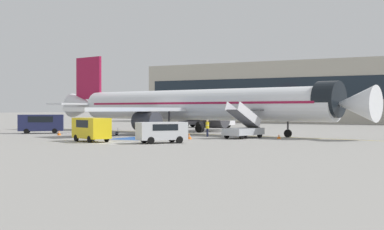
% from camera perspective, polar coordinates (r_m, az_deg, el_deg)
% --- Properties ---
extents(ground_plane, '(600.00, 600.00, 0.00)m').
position_cam_1_polar(ground_plane, '(64.66, 0.41, -2.06)').
color(ground_plane, gray).
extents(apron_leadline_yellow, '(78.96, 16.00, 0.01)m').
position_cam_1_polar(apron_leadline_yellow, '(65.56, 0.39, -2.02)').
color(apron_leadline_yellow, gold).
rests_on(apron_leadline_yellow, ground_plane).
extents(apron_stand_patch_blue, '(5.45, 8.84, 0.01)m').
position_cam_1_polar(apron_stand_patch_blue, '(56.68, -4.44, -2.44)').
color(apron_stand_patch_blue, '#2856A8').
rests_on(apron_stand_patch_blue, ground_plane).
extents(apron_walkway_bar_0, '(0.44, 3.60, 0.01)m').
position_cam_1_polar(apron_walkway_bar_0, '(51.93, -12.93, -2.74)').
color(apron_walkway_bar_0, silver).
rests_on(apron_walkway_bar_0, ground_plane).
extents(apron_walkway_bar_1, '(0.44, 3.60, 0.01)m').
position_cam_1_polar(apron_walkway_bar_1, '(51.15, -11.92, -2.79)').
color(apron_walkway_bar_1, silver).
rests_on(apron_walkway_bar_1, ground_plane).
extents(apron_walkway_bar_2, '(0.44, 3.60, 0.01)m').
position_cam_1_polar(apron_walkway_bar_2, '(50.39, -10.87, -2.84)').
color(apron_walkway_bar_2, silver).
rests_on(apron_walkway_bar_2, ground_plane).
extents(apron_walkway_bar_3, '(0.44, 3.60, 0.01)m').
position_cam_1_polar(apron_walkway_bar_3, '(49.65, -9.79, -2.89)').
color(apron_walkway_bar_3, silver).
rests_on(apron_walkway_bar_3, ground_plane).
extents(apron_walkway_bar_4, '(0.44, 3.60, 0.01)m').
position_cam_1_polar(apron_walkway_bar_4, '(48.92, -8.68, -2.94)').
color(apron_walkway_bar_4, silver).
rests_on(apron_walkway_bar_4, ground_plane).
extents(apron_walkway_bar_5, '(0.44, 3.60, 0.01)m').
position_cam_1_polar(apron_walkway_bar_5, '(48.22, -7.54, -2.99)').
color(apron_walkway_bar_5, silver).
rests_on(apron_walkway_bar_5, ground_plane).
extents(airliner, '(46.02, 30.91, 10.62)m').
position_cam_1_polar(airliner, '(65.88, -0.03, 1.06)').
color(airliner, silver).
rests_on(airliner, ground_plane).
extents(boarding_stairs_forward, '(3.10, 5.51, 3.84)m').
position_cam_1_polar(boarding_stairs_forward, '(56.00, 5.53, -1.49)').
color(boarding_stairs_forward, '#ADB2BA').
rests_on(boarding_stairs_forward, ground_plane).
extents(fuel_tanker, '(9.19, 2.71, 3.23)m').
position_cam_1_polar(fuel_tanker, '(87.04, 1.54, -0.29)').
color(fuel_tanker, '#38383D').
rests_on(fuel_tanker, ground_plane).
extents(service_van_0, '(5.39, 4.89, 2.34)m').
position_cam_1_polar(service_van_0, '(69.25, -15.80, -0.75)').
color(service_van_0, '#1E234C').
rests_on(service_van_0, ground_plane).
extents(service_van_1, '(4.66, 3.41, 2.23)m').
position_cam_1_polar(service_van_1, '(50.73, -10.69, -1.32)').
color(service_van_1, yellow).
rests_on(service_van_1, ground_plane).
extents(service_van_2, '(4.17, 4.60, 1.88)m').
position_cam_1_polar(service_van_2, '(47.74, -3.26, -1.65)').
color(service_van_2, silver).
rests_on(service_van_2, ground_plane).
extents(baggage_cart, '(1.84, 2.78, 0.87)m').
position_cam_1_polar(baggage_cart, '(62.15, -9.13, -1.94)').
color(baggage_cart, gray).
rests_on(baggage_cart, ground_plane).
extents(ground_crew_0, '(0.25, 0.43, 1.87)m').
position_cam_1_polar(ground_crew_0, '(58.48, 1.66, -1.28)').
color(ground_crew_0, '#191E38').
rests_on(ground_crew_0, ground_plane).
extents(ground_crew_1, '(0.37, 0.48, 1.76)m').
position_cam_1_polar(ground_crew_1, '(71.02, -12.06, -1.01)').
color(ground_crew_1, black).
rests_on(ground_crew_1, ground_plane).
extents(ground_crew_2, '(0.49, 0.43, 1.70)m').
position_cam_1_polar(ground_crew_2, '(71.00, -10.30, -1.03)').
color(ground_crew_2, black).
rests_on(ground_crew_2, ground_plane).
extents(traffic_cone_0, '(0.53, 0.53, 0.59)m').
position_cam_1_polar(traffic_cone_0, '(54.01, -0.31, -2.28)').
color(traffic_cone_0, orange).
rests_on(traffic_cone_0, ground_plane).
extents(traffic_cone_1, '(0.50, 0.50, 0.55)m').
position_cam_1_polar(traffic_cone_1, '(63.73, -13.99, -1.87)').
color(traffic_cone_1, orange).
rests_on(traffic_cone_1, ground_plane).
extents(traffic_cone_2, '(0.42, 0.42, 0.47)m').
position_cam_1_polar(traffic_cone_2, '(55.54, 9.26, -2.27)').
color(traffic_cone_2, orange).
rests_on(traffic_cone_2, ground_plane).
extents(terminal_building, '(88.44, 12.10, 13.40)m').
position_cam_1_polar(terminal_building, '(118.75, 15.30, 2.40)').
color(terminal_building, '#B2AD9E').
rests_on(terminal_building, ground_plane).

